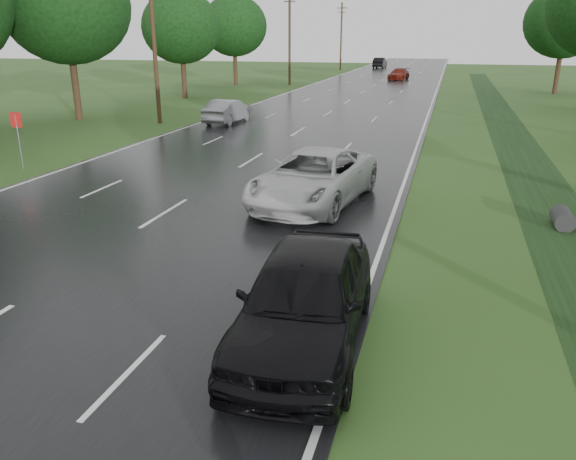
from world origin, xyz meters
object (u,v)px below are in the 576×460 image
Objects in this scene: road_sign at (17,129)px; silver_sedan at (228,111)px; dark_sedan at (305,297)px; white_pickup at (314,178)px.

silver_sedan is (3.44, 14.08, -0.88)m from road_sign.
road_sign is at bearing 141.54° from dark_sedan.
dark_sedan is at bearing 118.11° from silver_sedan.
silver_sedan is at bearing 128.38° from white_pickup.
white_pickup reaches higher than silver_sedan.
silver_sedan is at bearing 111.28° from dark_sedan.
dark_sedan reaches higher than silver_sedan.
dark_sedan reaches higher than white_pickup.
road_sign reaches higher than silver_sedan.
road_sign is at bearing -179.47° from white_pickup.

